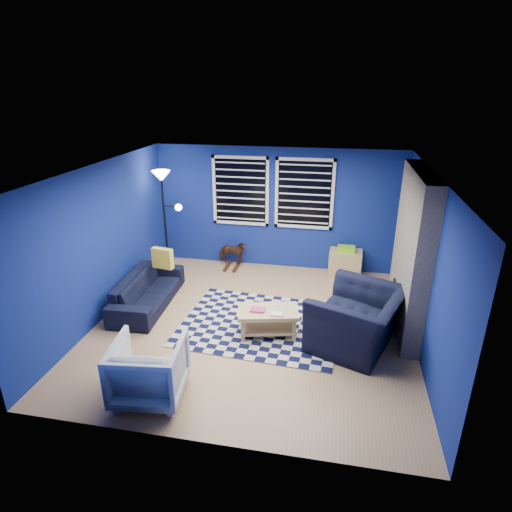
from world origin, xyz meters
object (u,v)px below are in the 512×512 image
Objects in this scene: armchair_bent at (149,369)px; sofa at (148,290)px; armchair_big at (357,319)px; tv at (405,216)px; coffee_table at (268,317)px; rocking_horse at (232,253)px; cabinet at (345,263)px; floor_lamp at (163,190)px.

sofa is at bearing -72.10° from armchair_bent.
armchair_big reaches higher than sofa.
tv is 3.29m from coffee_table.
cabinet is (2.34, 0.01, -0.05)m from rocking_horse.
sofa is 2.19× the size of armchair_bent.
tv is at bearing -137.81° from armchair_bent.
sofa is at bearing 149.95° from rocking_horse.
armchair_big is at bearing -28.47° from floor_lamp.
armchair_bent is (-2.53, -1.64, -0.04)m from armchair_big.
tv is 1.53× the size of cabinet.
floor_lamp reaches higher than rocking_horse.
rocking_horse is at bearing 175.83° from tv.
armchair_bent reaches higher than sofa.
tv is 2.59m from armchair_big.
armchair_big is 2.03× the size of cabinet.
tv is 0.53× the size of sofa.
armchair_big is at bearing -153.98° from armchair_bent.
tv is 4.59m from floor_lamp.
cabinet is at bearing -91.13° from rocking_horse.
tv is at bearing 45.91° from coffee_table.
floor_lamp is at bearing -170.09° from cabinet.
armchair_bent is 1.32× the size of cabinet.
armchair_bent is 4.08m from floor_lamp.
tv is at bearing -179.11° from armchair_big.
rocking_horse is at bearing -97.28° from armchair_bent.
cabinet is 3.88m from floor_lamp.
tv is 1.16× the size of armchair_bent.
sofa is at bearing -159.17° from tv.
cabinet is (-0.16, 2.50, -0.16)m from armchair_big.
armchair_bent is at bearing -35.72° from armchair_big.
armchair_big is 2.51m from cabinet.
floor_lamp is (-1.21, 3.66, 1.32)m from armchair_bent.
sofa is 1.88× the size of coffee_table.
armchair_bent is 2.05m from coffee_table.
cabinet is at bearing -155.04° from armchair_big.
tv is 0.48× the size of floor_lamp.
armchair_big is at bearing -136.19° from rocking_horse.
floor_lamp is at bearing 4.41° from sofa.
cabinet reaches higher than coffee_table.
rocking_horse is 0.29× the size of floor_lamp.
coffee_table is (2.23, -0.56, 0.04)m from sofa.
coffee_table is at bearing -132.91° from armchair_bent.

